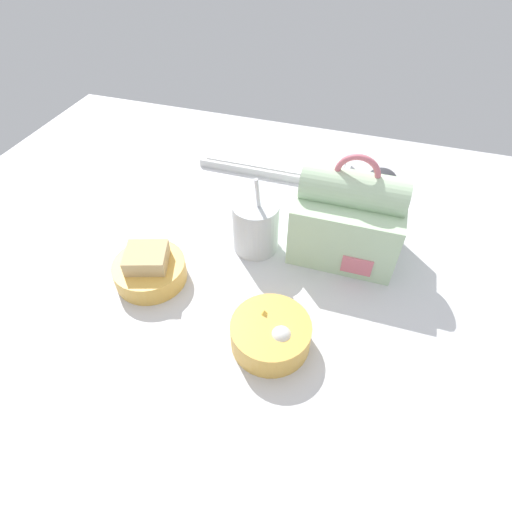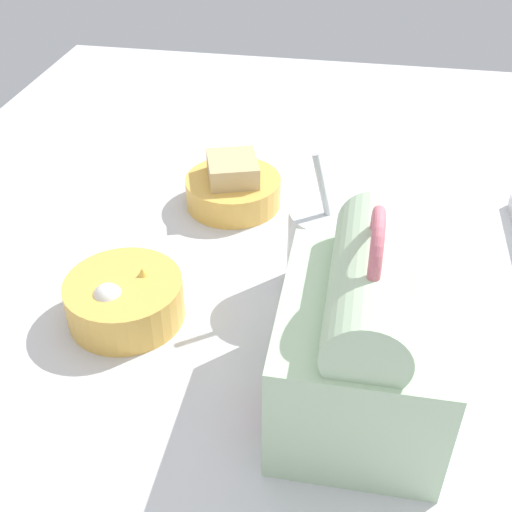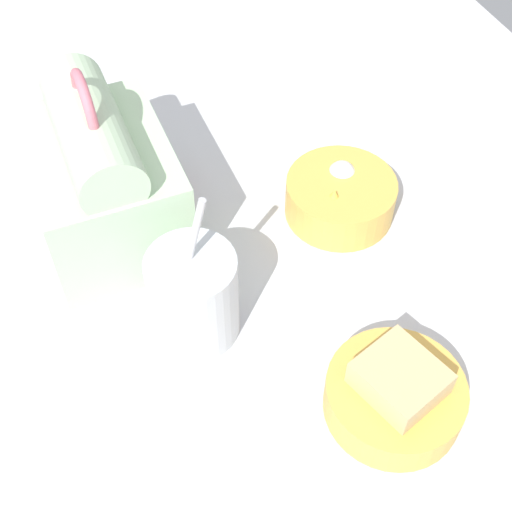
{
  "view_description": "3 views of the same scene",
  "coord_description": "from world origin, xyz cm",
  "px_view_note": "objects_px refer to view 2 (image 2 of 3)",
  "views": [
    {
      "loc": [
        18.23,
        -48.75,
        55.76
      ],
      "look_at": [
        3.76,
        -2.76,
        7.0
      ],
      "focal_mm": 28.0,
      "sensor_mm": 36.0,
      "label": 1
    },
    {
      "loc": [
        57.6,
        6.93,
        48.08
      ],
      "look_at": [
        3.76,
        -2.76,
        7.0
      ],
      "focal_mm": 45.0,
      "sensor_mm": 36.0,
      "label": 2
    },
    {
      "loc": [
        -37.88,
        14.23,
        61.37
      ],
      "look_at": [
        3.76,
        -2.76,
        7.0
      ],
      "focal_mm": 50.0,
      "sensor_mm": 36.0,
      "label": 3
    }
  ],
  "objects_px": {
    "bento_bowl_snacks": "(126,298)",
    "bento_bowl_sandwich": "(233,187)",
    "lunch_bag": "(362,340)",
    "soup_cup": "(327,248)"
  },
  "relations": [
    {
      "from": "soup_cup",
      "to": "bento_bowl_snacks",
      "type": "height_order",
      "value": "soup_cup"
    },
    {
      "from": "lunch_bag",
      "to": "soup_cup",
      "type": "height_order",
      "value": "lunch_bag"
    },
    {
      "from": "bento_bowl_sandwich",
      "to": "lunch_bag",
      "type": "bearing_deg",
      "value": 29.8
    },
    {
      "from": "bento_bowl_snacks",
      "to": "bento_bowl_sandwich",
      "type": "bearing_deg",
      "value": 164.95
    },
    {
      "from": "lunch_bag",
      "to": "bento_bowl_snacks",
      "type": "relative_size",
      "value": 1.68
    },
    {
      "from": "lunch_bag",
      "to": "soup_cup",
      "type": "distance_m",
      "value": 0.17
    },
    {
      "from": "lunch_bag",
      "to": "bento_bowl_sandwich",
      "type": "distance_m",
      "value": 0.36
    },
    {
      "from": "lunch_bag",
      "to": "soup_cup",
      "type": "bearing_deg",
      "value": -164.93
    },
    {
      "from": "soup_cup",
      "to": "lunch_bag",
      "type": "bearing_deg",
      "value": 15.07
    },
    {
      "from": "bento_bowl_sandwich",
      "to": "bento_bowl_snacks",
      "type": "bearing_deg",
      "value": -15.05
    }
  ]
}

